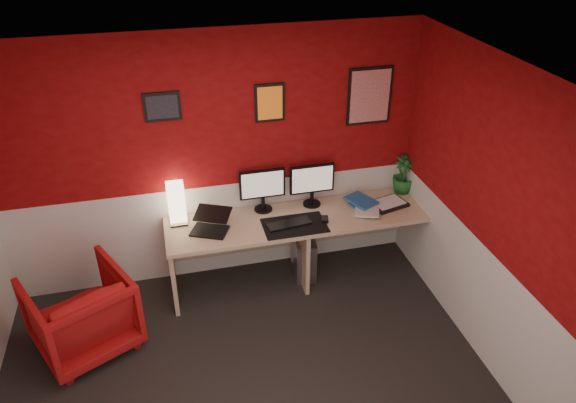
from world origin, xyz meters
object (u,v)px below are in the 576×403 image
(laptop, at_px, (209,222))
(monitor_right, at_px, (312,179))
(monitor_left, at_px, (263,184))
(potted_plant, at_px, (404,175))
(armchair, at_px, (81,313))
(desk, at_px, (300,248))
(shoji_lamp, at_px, (177,205))
(zen_tray, at_px, (388,204))
(pc_tower, at_px, (304,254))

(laptop, height_order, monitor_right, monitor_right)
(laptop, relative_size, monitor_left, 0.57)
(laptop, relative_size, potted_plant, 0.83)
(laptop, relative_size, armchair, 0.41)
(desk, distance_m, shoji_lamp, 1.30)
(potted_plant, distance_m, armchair, 3.35)
(desk, bearing_deg, laptop, -177.71)
(monitor_right, bearing_deg, laptop, -166.94)
(zen_tray, bearing_deg, laptop, -178.62)
(monitor_left, relative_size, monitor_right, 1.00)
(pc_tower, bearing_deg, monitor_right, 57.80)
(potted_plant, bearing_deg, desk, -168.65)
(desk, xyz_separation_m, zen_tray, (0.92, 0.01, 0.38))
(desk, height_order, zen_tray, zen_tray)
(desk, distance_m, potted_plant, 1.31)
(zen_tray, bearing_deg, armchair, -171.10)
(monitor_left, xyz_separation_m, potted_plant, (1.49, 0.01, -0.09))
(shoji_lamp, relative_size, pc_tower, 0.89)
(laptop, relative_size, zen_tray, 0.94)
(monitor_left, height_order, armchair, monitor_left)
(armchair, bearing_deg, pc_tower, 167.76)
(zen_tray, height_order, armchair, zen_tray)
(monitor_left, bearing_deg, desk, -35.19)
(desk, bearing_deg, potted_plant, 11.35)
(laptop, height_order, pc_tower, laptop)
(shoji_lamp, height_order, laptop, shoji_lamp)
(potted_plant, bearing_deg, shoji_lamp, -178.94)
(laptop, bearing_deg, potted_plant, 32.93)
(laptop, xyz_separation_m, armchair, (-1.18, -0.42, -0.48))
(monitor_right, relative_size, zen_tray, 1.66)
(monitor_right, relative_size, pc_tower, 1.29)
(zen_tray, bearing_deg, potted_plant, 42.55)
(shoji_lamp, relative_size, laptop, 1.21)
(zen_tray, bearing_deg, monitor_right, 164.76)
(desk, relative_size, laptop, 7.88)
(desk, bearing_deg, armchair, -167.47)
(laptop, distance_m, armchair, 1.34)
(pc_tower, height_order, armchair, armchair)
(desk, xyz_separation_m, monitor_right, (0.17, 0.21, 0.66))
(monitor_right, height_order, pc_tower, monitor_right)
(monitor_left, bearing_deg, zen_tray, -10.05)
(monitor_right, bearing_deg, shoji_lamp, -179.14)
(laptop, distance_m, monitor_right, 1.10)
(shoji_lamp, relative_size, armchair, 0.50)
(shoji_lamp, distance_m, pc_tower, 1.41)
(laptop, relative_size, pc_tower, 0.73)
(laptop, bearing_deg, armchair, -134.78)
(pc_tower, bearing_deg, desk, -121.88)
(shoji_lamp, xyz_separation_m, pc_tower, (1.22, -0.11, -0.70))
(shoji_lamp, relative_size, monitor_left, 0.69)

